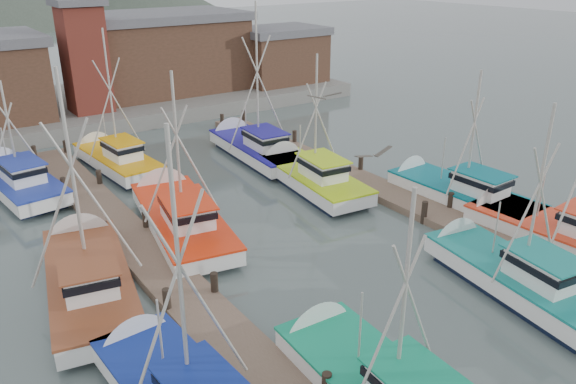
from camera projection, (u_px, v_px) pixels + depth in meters
ground at (414, 308)px, 21.68m from camera, size 260.00×260.00×0.00m
dock_left at (204, 315)px, 20.92m from camera, size 2.30×46.00×1.50m
dock_right at (451, 221)px, 28.38m from camera, size 2.30×46.00×1.50m
quay at (101, 105)px, 49.34m from camera, size 44.00×16.00×1.20m
shed_center at (161, 51)px, 50.96m from camera, size 14.84×9.54×6.90m
shed_right at (279, 54)px, 54.89m from camera, size 8.48×6.36×5.20m
lookout_tower at (84, 56)px, 43.36m from camera, size 3.60×3.60×8.50m
boat_5 at (509, 273)px, 22.82m from camera, size 3.98×9.16×8.61m
boat_7 at (557, 232)px, 26.17m from camera, size 4.68×10.08×11.67m
boat_8 at (179, 216)px, 27.86m from camera, size 4.89×10.47×8.92m
boat_9 at (308, 175)px, 33.07m from camera, size 3.86×9.47×8.63m
boat_10 at (88, 275)px, 22.64m from camera, size 4.83×10.09×10.04m
boat_11 at (454, 191)px, 30.81m from camera, size 3.40×9.08×8.19m
boat_12 at (114, 159)px, 35.84m from camera, size 3.75×8.72×9.51m
boat_13 at (253, 147)px, 38.04m from camera, size 4.36×9.80×11.00m
boat_14 at (16, 180)px, 32.39m from camera, size 3.86×9.44×7.33m
gull_near at (374, 155)px, 16.85m from camera, size 1.55×0.64×0.24m
gull_far at (325, 97)px, 22.31m from camera, size 1.50×0.66×0.24m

